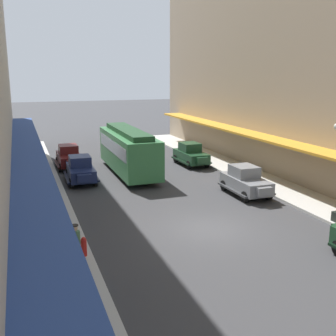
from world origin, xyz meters
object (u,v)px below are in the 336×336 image
parked_car_2 (69,156)px  streetcar (128,149)px  pedestrian_0 (34,196)px  parked_car_3 (81,169)px  parked_car_4 (245,180)px  parked_car_1 (191,154)px  pedestrian_1 (76,244)px  pedestrian_2 (41,224)px  fire_hydrant (84,246)px

parked_car_2 → streetcar: size_ratio=0.44×
pedestrian_0 → streetcar: bearing=44.9°
parked_car_3 → parked_car_4: 11.47m
parked_car_4 → parked_car_1: bearing=88.7°
streetcar → pedestrian_0: size_ratio=5.76×
parked_car_2 → parked_car_3: 4.97m
pedestrian_1 → pedestrian_2: bearing=111.6°
parked_car_2 → fire_hydrant: (-1.52, -17.53, -0.38)m
parked_car_1 → pedestrian_0: 15.38m
streetcar → pedestrian_0: 10.17m
parked_car_1 → fire_hydrant: parked_car_1 is taller
parked_car_2 → streetcar: 5.55m
pedestrian_0 → pedestrian_1: same height
parked_car_4 → streetcar: streetcar is taller
pedestrian_2 → streetcar: bearing=58.7°
parked_car_3 → streetcar: bearing=18.3°
parked_car_3 → streetcar: (3.81, 1.26, 0.96)m
parked_car_4 → fire_hydrant: size_ratio=5.20×
parked_car_4 → pedestrian_2: parked_car_4 is taller
parked_car_4 → fire_hydrant: (-11.02, -5.85, -0.38)m
fire_hydrant → parked_car_4: bearing=27.9°
pedestrian_2 → parked_car_1: bearing=45.3°
pedestrian_1 → streetcar: bearing=67.8°
parked_car_1 → fire_hydrant: bearing=-126.7°
parked_car_2 → pedestrian_0: 11.31m
parked_car_3 → parked_car_1: bearing=14.9°
fire_hydrant → pedestrian_1: size_ratio=0.49×
parked_car_4 → fire_hydrant: bearing=-152.1°
pedestrian_1 → pedestrian_2: size_ratio=1.02×
pedestrian_0 → fire_hydrant: bearing=-76.2°
pedestrian_0 → pedestrian_1: 7.52m
parked_car_4 → parked_car_2: bearing=129.1°
parked_car_1 → parked_car_4: bearing=-91.3°
pedestrian_2 → pedestrian_0: bearing=91.0°
parked_car_3 → pedestrian_0: (-3.36, -5.89, 0.07)m
parked_car_3 → pedestrian_1: (-2.14, -13.31, 0.07)m
parked_car_2 → fire_hydrant: bearing=-95.0°
parked_car_3 → streetcar: size_ratio=0.45×
parked_car_1 → pedestrian_0: bearing=-146.8°
parked_car_1 → parked_car_3: bearing=-165.1°
parked_car_2 → pedestrian_0: (-3.15, -10.86, 0.07)m
streetcar → pedestrian_1: size_ratio=5.76×
streetcar → fire_hydrant: bearing=-111.8°
streetcar → pedestrian_2: streetcar is taller
pedestrian_1 → parked_car_4: bearing=30.0°
parked_car_1 → pedestrian_2: (-12.80, -12.94, 0.05)m
fire_hydrant → parked_car_2: bearing=85.0°
parked_car_3 → pedestrian_1: bearing=-99.1°
pedestrian_2 → parked_car_4: bearing=16.4°
parked_car_1 → pedestrian_0: (-12.88, -8.42, 0.07)m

